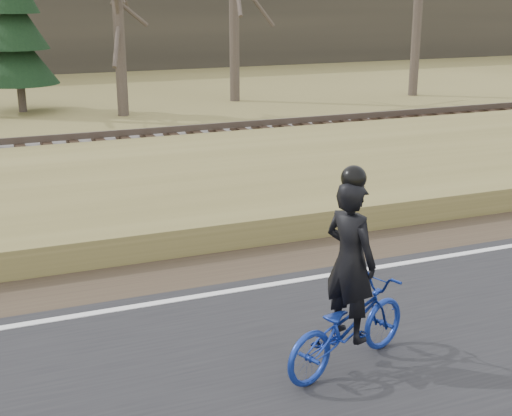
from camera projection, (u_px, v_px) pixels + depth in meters
name	position (u px, v px, depth m)	size (l,w,h in m)	color
ground	(412.00, 272.00, 10.45)	(120.00, 120.00, 0.00)	olive
edge_line	(404.00, 263.00, 10.61)	(120.00, 0.12, 0.01)	silver
shoulder	(370.00, 245.00, 11.51)	(120.00, 1.60, 0.04)	#473A2B
embankment	(292.00, 187.00, 14.11)	(120.00, 5.00, 0.44)	olive
ballast	(228.00, 149.00, 17.48)	(120.00, 3.00, 0.45)	slate
railroad	(227.00, 137.00, 17.39)	(120.00, 2.40, 0.29)	black
treeline_backdrop	(81.00, 9.00, 36.18)	(120.00, 4.00, 6.00)	#383328
cyclist	(348.00, 305.00, 7.54)	(1.90, 1.21, 2.23)	navy
bare_tree_near_left	(118.00, 21.00, 22.53)	(0.36, 0.36, 6.02)	#50453B
conifer	(15.00, 23.00, 23.30)	(2.60, 2.60, 6.19)	#50453B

